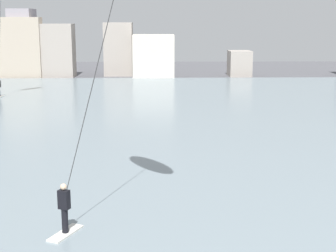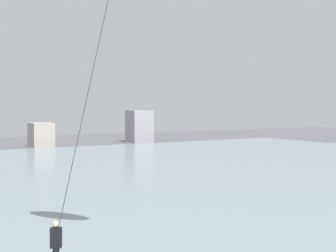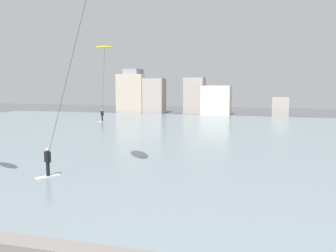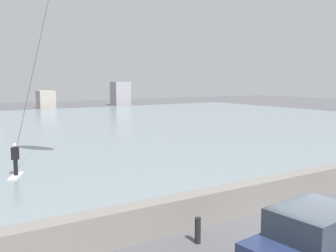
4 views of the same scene
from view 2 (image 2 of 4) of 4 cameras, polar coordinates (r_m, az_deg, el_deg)
water_bay at (r=33.45m, az=-11.87°, el=-6.48°), size 84.00×52.00×0.10m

